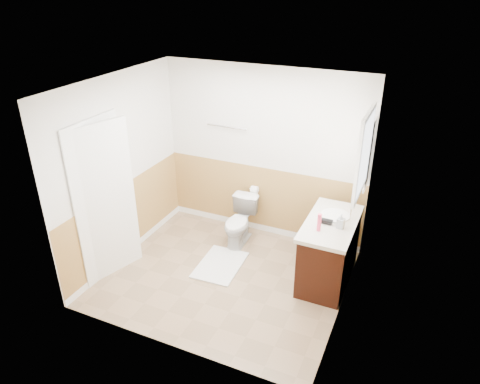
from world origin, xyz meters
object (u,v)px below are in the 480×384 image
at_px(vanity_cabinet, 329,252).
at_px(lotion_bottle, 319,222).
at_px(toilet, 239,222).
at_px(soap_dispenser, 341,221).
at_px(bath_mat, 220,265).

height_order(vanity_cabinet, lotion_bottle, lotion_bottle).
xyz_separation_m(toilet, soap_dispenser, (1.51, -0.42, 0.60)).
distance_m(bath_mat, vanity_cabinet, 1.47).
relative_size(toilet, soap_dispenser, 3.72).
height_order(bath_mat, vanity_cabinet, vanity_cabinet).
distance_m(bath_mat, soap_dispenser, 1.78).
bearing_deg(bath_mat, vanity_cabinet, 12.96).
relative_size(toilet, bath_mat, 0.84).
xyz_separation_m(bath_mat, vanity_cabinet, (1.39, 0.32, 0.39)).
distance_m(lotion_bottle, soap_dispenser, 0.28).
relative_size(vanity_cabinet, lotion_bottle, 5.00).
xyz_separation_m(bath_mat, soap_dispenser, (1.51, 0.22, 0.93)).
distance_m(toilet, vanity_cabinet, 1.42).
xyz_separation_m(lotion_bottle, soap_dispenser, (0.22, 0.17, -0.02)).
bearing_deg(soap_dispenser, toilet, 164.35).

